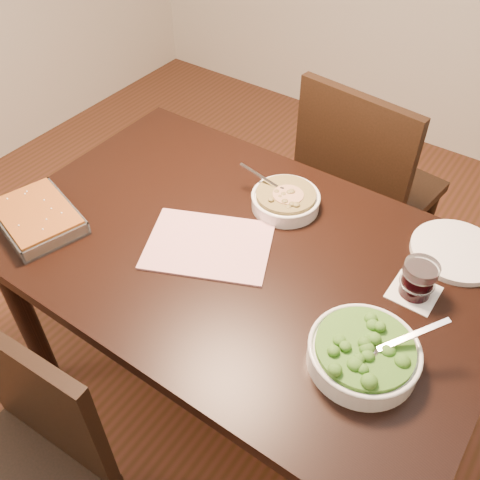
# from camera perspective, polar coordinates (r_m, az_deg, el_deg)

# --- Properties ---
(ground) EXTENTS (4.00, 4.00, 0.00)m
(ground) POSITION_cam_1_polar(r_m,az_deg,el_deg) (2.09, 0.05, -15.74)
(ground) COLOR #442613
(ground) RESTS_ON ground
(table) EXTENTS (1.40, 0.90, 0.75)m
(table) POSITION_cam_1_polar(r_m,az_deg,el_deg) (1.56, 0.06, -3.47)
(table) COLOR black
(table) RESTS_ON ground
(magazine_a) EXTENTS (0.42, 0.37, 0.01)m
(magazine_a) POSITION_cam_1_polar(r_m,az_deg,el_deg) (1.50, -3.36, -0.53)
(magazine_a) COLOR #A8304B
(magazine_a) RESTS_ON table
(coaster) EXTENTS (0.12, 0.12, 0.00)m
(coaster) POSITION_cam_1_polar(r_m,az_deg,el_deg) (1.45, 18.04, -5.33)
(coaster) COLOR white
(coaster) RESTS_ON table
(stew_bowl) EXTENTS (0.23, 0.21, 0.08)m
(stew_bowl) POSITION_cam_1_polar(r_m,az_deg,el_deg) (1.61, 4.89, 4.34)
(stew_bowl) COLOR white
(stew_bowl) RESTS_ON table
(broccoli_bowl) EXTENTS (0.25, 0.26, 0.10)m
(broccoli_bowl) POSITION_cam_1_polar(r_m,az_deg,el_deg) (1.26, 13.05, -11.68)
(broccoli_bowl) COLOR white
(broccoli_bowl) RESTS_ON table
(baking_dish) EXTENTS (0.32, 0.27, 0.05)m
(baking_dish) POSITION_cam_1_polar(r_m,az_deg,el_deg) (1.66, -20.81, 2.25)
(baking_dish) COLOR silver
(baking_dish) RESTS_ON table
(wine_tumbler) EXTENTS (0.09, 0.09, 0.10)m
(wine_tumbler) POSITION_cam_1_polar(r_m,az_deg,el_deg) (1.41, 18.50, -3.92)
(wine_tumbler) COLOR black
(wine_tumbler) RESTS_ON coaster
(dinner_plate) EXTENTS (0.25, 0.25, 0.02)m
(dinner_plate) POSITION_cam_1_polar(r_m,az_deg,el_deg) (1.59, 22.06, -1.13)
(dinner_plate) COLOR white
(dinner_plate) RESTS_ON table
(chair_near) EXTENTS (0.42, 0.42, 0.85)m
(chair_near) POSITION_cam_1_polar(r_m,az_deg,el_deg) (1.54, -22.04, -21.46)
(chair_near) COLOR black
(chair_near) RESTS_ON ground
(chair_far) EXTENTS (0.50, 0.50, 0.96)m
(chair_far) POSITION_cam_1_polar(r_m,az_deg,el_deg) (2.10, 12.86, 5.79)
(chair_far) COLOR black
(chair_far) RESTS_ON ground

